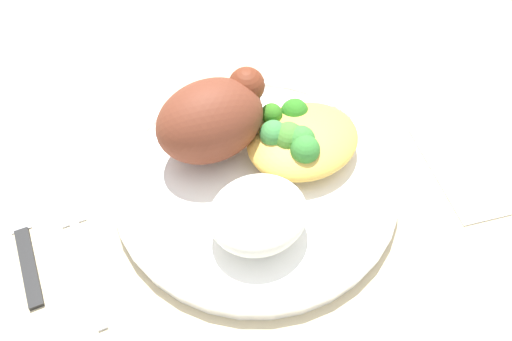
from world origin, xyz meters
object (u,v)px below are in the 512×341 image
Objects in this scene: knife at (21,231)px; rice_pile at (258,214)px; plate at (256,182)px; napkin at (473,165)px; mac_cheese_with_broccoli at (300,138)px; fork at (81,247)px; roasted_chicken at (213,119)px.

rice_pile is at bearing -29.43° from knife.
plate is 2.23× the size of napkin.
rice_pile is 0.10m from mac_cheese_with_broccoli.
fork is at bearing 175.22° from plate.
plate is at bearing 64.03° from rice_pile.
roasted_chicken is at bearing 148.45° from mac_cheese_with_broccoli.
plate is 0.17m from fork.
roasted_chicken is 0.20m from knife.
plate is at bearing -71.18° from roasted_chicken.
mac_cheese_with_broccoli is 0.18m from napkin.
mac_cheese_with_broccoli is 0.91× the size of napkin.
rice_pile is (-0.02, -0.05, 0.03)m from plate.
roasted_chicken reaches higher than mac_cheese_with_broccoli.
fork is at bearing 166.01° from napkin.
plate is 0.22m from knife.
mac_cheese_with_broccoli is (0.08, 0.06, -0.00)m from rice_pile.
roasted_chicken is 0.16m from fork.
rice_pile reaches higher than plate.
mac_cheese_with_broccoli is (0.07, -0.04, -0.02)m from roasted_chicken.
roasted_chicken is at bearing 86.37° from rice_pile.
mac_cheese_with_broccoli reaches higher than fork.
roasted_chicken is 0.59× the size of knife.
fork is (-0.22, 0.00, -0.03)m from mac_cheese_with_broccoli.
rice_pile reaches higher than mac_cheese_with_broccoli.
fork is at bearing 178.78° from mac_cheese_with_broccoli.
roasted_chicken is (-0.02, 0.05, 0.05)m from plate.
rice_pile is (-0.01, -0.10, -0.02)m from roasted_chicken.
knife is 1.58× the size of napkin.
fork is at bearing -165.84° from roasted_chicken.
roasted_chicken is at bearing 149.35° from napkin.
knife is at bearing 170.02° from mac_cheese_with_broccoli.
napkin is (0.23, -0.03, -0.04)m from rice_pile.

